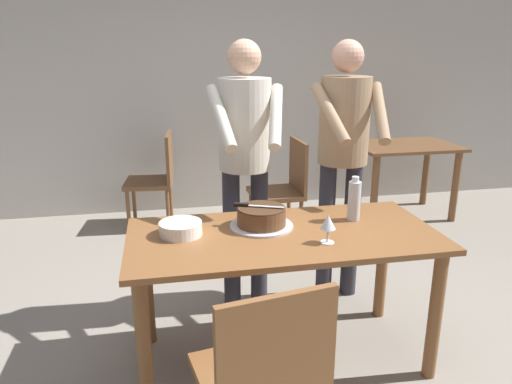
# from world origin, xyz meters

# --- Properties ---
(ground_plane) EXTENTS (14.00, 14.00, 0.00)m
(ground_plane) POSITION_xyz_m (0.00, 0.00, 0.00)
(ground_plane) COLOR gray
(back_wall) EXTENTS (10.00, 0.12, 2.70)m
(back_wall) POSITION_xyz_m (0.00, 2.77, 1.35)
(back_wall) COLOR #BCB7AD
(back_wall) RESTS_ON ground_plane
(main_dining_table) EXTENTS (1.60, 0.76, 0.75)m
(main_dining_table) POSITION_xyz_m (0.00, 0.00, 0.63)
(main_dining_table) COLOR brown
(main_dining_table) RESTS_ON ground_plane
(cake_on_platter) EXTENTS (0.34, 0.34, 0.11)m
(cake_on_platter) POSITION_xyz_m (-0.09, 0.11, 0.80)
(cake_on_platter) COLOR silver
(cake_on_platter) RESTS_ON main_dining_table
(cake_knife) EXTENTS (0.26, 0.12, 0.02)m
(cake_knife) POSITION_xyz_m (-0.16, 0.14, 0.87)
(cake_knife) COLOR silver
(cake_knife) RESTS_ON cake_on_platter
(plate_stack) EXTENTS (0.22, 0.22, 0.07)m
(plate_stack) POSITION_xyz_m (-0.52, 0.08, 0.79)
(plate_stack) COLOR white
(plate_stack) RESTS_ON main_dining_table
(wine_glass_near) EXTENTS (0.08, 0.08, 0.14)m
(wine_glass_near) POSITION_xyz_m (0.18, -0.16, 0.85)
(wine_glass_near) COLOR silver
(wine_glass_near) RESTS_ON main_dining_table
(water_bottle) EXTENTS (0.07, 0.07, 0.25)m
(water_bottle) POSITION_xyz_m (0.43, 0.12, 0.86)
(water_bottle) COLOR silver
(water_bottle) RESTS_ON main_dining_table
(person_cutting_cake) EXTENTS (0.47, 0.56, 1.72)m
(person_cutting_cake) POSITION_xyz_m (-0.10, 0.59, 1.08)
(person_cutting_cake) COLOR #2D2D38
(person_cutting_cake) RESTS_ON ground_plane
(person_standing_beside) EXTENTS (0.47, 0.56, 1.72)m
(person_standing_beside) POSITION_xyz_m (0.55, 0.62, 1.08)
(person_standing_beside) COLOR #2D2D38
(person_standing_beside) RESTS_ON ground_plane
(chair_near_side) EXTENTS (0.51, 0.51, 0.90)m
(chair_near_side) POSITION_xyz_m (-0.27, -0.76, 0.49)
(chair_near_side) COLOR brown
(chair_near_side) RESTS_ON ground_plane
(background_table) EXTENTS (1.00, 0.70, 0.74)m
(background_table) POSITION_xyz_m (1.78, 2.07, 0.58)
(background_table) COLOR brown
(background_table) RESTS_ON ground_plane
(background_chair_0) EXTENTS (0.45, 0.45, 0.90)m
(background_chair_0) POSITION_xyz_m (0.44, 1.69, 0.49)
(background_chair_0) COLOR brown
(background_chair_0) RESTS_ON ground_plane
(background_chair_1) EXTENTS (0.48, 0.48, 0.90)m
(background_chair_1) POSITION_xyz_m (-0.66, 2.27, 0.49)
(background_chair_1) COLOR brown
(background_chair_1) RESTS_ON ground_plane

